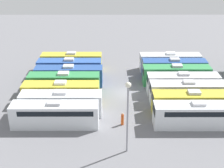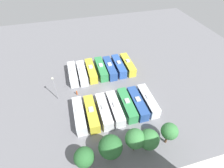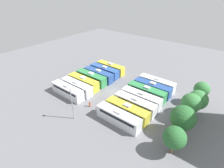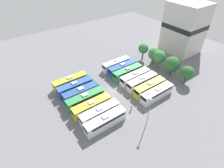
{
  "view_description": "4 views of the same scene",
  "coord_description": "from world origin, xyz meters",
  "px_view_note": "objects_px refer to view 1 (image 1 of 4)",
  "views": [
    {
      "loc": [
        43.14,
        -1.96,
        20.62
      ],
      "look_at": [
        0.69,
        -1.85,
        1.78
      ],
      "focal_mm": 50.0,
      "sensor_mm": 36.0,
      "label": 1
    },
    {
      "loc": [
        8.93,
        37.79,
        37.88
      ],
      "look_at": [
        -1.57,
        -0.31,
        1.92
      ],
      "focal_mm": 28.0,
      "sensor_mm": 36.0,
      "label": 2
    },
    {
      "loc": [
        33.86,
        26.04,
        27.12
      ],
      "look_at": [
        -0.29,
        -0.98,
        2.16
      ],
      "focal_mm": 28.0,
      "sensor_mm": 36.0,
      "label": 3
    },
    {
      "loc": [
        32.63,
        -23.56,
        34.3
      ],
      "look_at": [
        -0.8,
        0.39,
        2.02
      ],
      "focal_mm": 28.0,
      "sensor_mm": 36.0,
      "label": 4
    }
  ],
  "objects_px": {
    "bus_1": "(70,68)",
    "bus_3": "(64,83)",
    "bus_4": "(61,93)",
    "bus_7": "(170,61)",
    "bus_8": "(174,68)",
    "worker_person": "(122,119)",
    "bus_11": "(188,92)",
    "bus_12": "(193,103)",
    "bus_0": "(72,61)",
    "bus_9": "(177,75)",
    "bus_6": "(55,114)",
    "bus_10": "(183,83)",
    "light_pole": "(128,106)",
    "bus_5": "(61,103)",
    "bus_2": "(69,75)",
    "bus_13": "(198,114)"
  },
  "relations": [
    {
      "from": "bus_4",
      "to": "bus_12",
      "type": "distance_m",
      "value": 18.21
    },
    {
      "from": "bus_0",
      "to": "bus_12",
      "type": "relative_size",
      "value": 1.0
    },
    {
      "from": "bus_0",
      "to": "bus_3",
      "type": "relative_size",
      "value": 1.0
    },
    {
      "from": "bus_2",
      "to": "worker_person",
      "type": "height_order",
      "value": "bus_2"
    },
    {
      "from": "bus_13",
      "to": "bus_1",
      "type": "bearing_deg",
      "value": -132.22
    },
    {
      "from": "bus_11",
      "to": "bus_12",
      "type": "relative_size",
      "value": 1.0
    },
    {
      "from": "worker_person",
      "to": "bus_1",
      "type": "bearing_deg",
      "value": -151.71
    },
    {
      "from": "bus_2",
      "to": "bus_5",
      "type": "xyz_separation_m",
      "value": [
        9.54,
        0.16,
        0.0
      ]
    },
    {
      "from": "bus_0",
      "to": "bus_9",
      "type": "height_order",
      "value": "same"
    },
    {
      "from": "bus_7",
      "to": "bus_11",
      "type": "relative_size",
      "value": 1.0
    },
    {
      "from": "bus_7",
      "to": "light_pole",
      "type": "bearing_deg",
      "value": -20.01
    },
    {
      "from": "bus_2",
      "to": "bus_10",
      "type": "xyz_separation_m",
      "value": [
        3.15,
        17.63,
        0.0
      ]
    },
    {
      "from": "bus_2",
      "to": "bus_12",
      "type": "distance_m",
      "value": 20.06
    },
    {
      "from": "bus_7",
      "to": "worker_person",
      "type": "xyz_separation_m",
      "value": [
        18.85,
        -9.19,
        -0.87
      ]
    },
    {
      "from": "bus_4",
      "to": "bus_7",
      "type": "xyz_separation_m",
      "value": [
        -12.9,
        17.66,
        0.0
      ]
    },
    {
      "from": "bus_8",
      "to": "light_pole",
      "type": "bearing_deg",
      "value": -23.08
    },
    {
      "from": "bus_13",
      "to": "worker_person",
      "type": "xyz_separation_m",
      "value": [
        -0.34,
        -9.24,
        -0.87
      ]
    },
    {
      "from": "bus_8",
      "to": "light_pole",
      "type": "xyz_separation_m",
      "value": [
        21.19,
        -9.03,
        3.9
      ]
    },
    {
      "from": "bus_11",
      "to": "bus_2",
      "type": "bearing_deg",
      "value": -109.48
    },
    {
      "from": "bus_8",
      "to": "bus_11",
      "type": "xyz_separation_m",
      "value": [
        9.53,
        0.2,
        0.0
      ]
    },
    {
      "from": "bus_4",
      "to": "bus_5",
      "type": "distance_m",
      "value": 3.14
    },
    {
      "from": "bus_9",
      "to": "light_pole",
      "type": "relative_size",
      "value": 1.31
    },
    {
      "from": "bus_11",
      "to": "worker_person",
      "type": "height_order",
      "value": "bus_11"
    },
    {
      "from": "bus_9",
      "to": "bus_5",
      "type": "bearing_deg",
      "value": -60.21
    },
    {
      "from": "bus_1",
      "to": "bus_10",
      "type": "distance_m",
      "value": 19.07
    },
    {
      "from": "bus_2",
      "to": "bus_12",
      "type": "relative_size",
      "value": 1.0
    },
    {
      "from": "bus_6",
      "to": "bus_7",
      "type": "height_order",
      "value": "same"
    },
    {
      "from": "bus_6",
      "to": "worker_person",
      "type": "distance_m",
      "value": 8.37
    },
    {
      "from": "bus_0",
      "to": "bus_8",
      "type": "relative_size",
      "value": 1.0
    },
    {
      "from": "bus_5",
      "to": "bus_11",
      "type": "bearing_deg",
      "value": 100.59
    },
    {
      "from": "bus_6",
      "to": "bus_9",
      "type": "bearing_deg",
      "value": 126.32
    },
    {
      "from": "bus_0",
      "to": "bus_10",
      "type": "height_order",
      "value": "same"
    },
    {
      "from": "bus_8",
      "to": "bus_9",
      "type": "height_order",
      "value": "same"
    },
    {
      "from": "bus_3",
      "to": "bus_7",
      "type": "bearing_deg",
      "value": 118.08
    },
    {
      "from": "bus_7",
      "to": "bus_1",
      "type": "bearing_deg",
      "value": -79.92
    },
    {
      "from": "worker_person",
      "to": "bus_11",
      "type": "bearing_deg",
      "value": 122.67
    },
    {
      "from": "bus_12",
      "to": "light_pole",
      "type": "xyz_separation_m",
      "value": [
        8.34,
        -9.17,
        3.9
      ]
    },
    {
      "from": "bus_4",
      "to": "bus_7",
      "type": "height_order",
      "value": "same"
    },
    {
      "from": "bus_8",
      "to": "worker_person",
      "type": "relative_size",
      "value": 6.42
    },
    {
      "from": "bus_7",
      "to": "bus_8",
      "type": "bearing_deg",
      "value": 2.61
    },
    {
      "from": "bus_1",
      "to": "bus_9",
      "type": "distance_m",
      "value": 17.87
    },
    {
      "from": "bus_12",
      "to": "bus_10",
      "type": "bearing_deg",
      "value": 179.99
    },
    {
      "from": "bus_3",
      "to": "bus_13",
      "type": "distance_m",
      "value": 20.26
    },
    {
      "from": "bus_1",
      "to": "bus_3",
      "type": "relative_size",
      "value": 1.0
    },
    {
      "from": "bus_8",
      "to": "bus_12",
      "type": "relative_size",
      "value": 1.0
    },
    {
      "from": "bus_4",
      "to": "bus_3",
      "type": "bearing_deg",
      "value": -178.97
    },
    {
      "from": "bus_4",
      "to": "light_pole",
      "type": "bearing_deg",
      "value": 37.35
    },
    {
      "from": "bus_0",
      "to": "bus_3",
      "type": "height_order",
      "value": "same"
    },
    {
      "from": "bus_6",
      "to": "bus_8",
      "type": "xyz_separation_m",
      "value": [
        -15.83,
        17.66,
        0.0
      ]
    },
    {
      "from": "bus_2",
      "to": "bus_7",
      "type": "bearing_deg",
      "value": 110.47
    }
  ]
}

